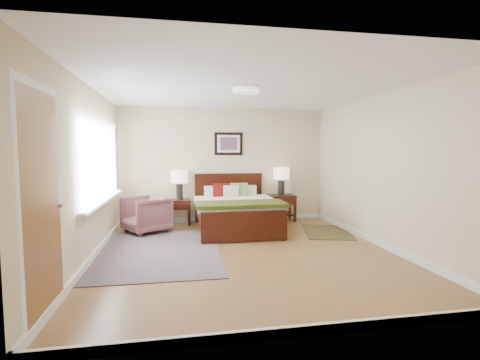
{
  "coord_description": "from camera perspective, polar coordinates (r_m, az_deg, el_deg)",
  "views": [
    {
      "loc": [
        -1.01,
        -5.14,
        1.56
      ],
      "look_at": [
        0.06,
        0.86,
        1.05
      ],
      "focal_mm": 26.0,
      "sensor_mm": 36.0,
      "label": 1
    }
  ],
  "objects": [
    {
      "name": "lamp_right",
      "position": [
        7.77,
        6.8,
        0.71
      ],
      "size": [
        0.35,
        0.35,
        0.61
      ],
      "color": "black",
      "rests_on": "nightstand_right"
    },
    {
      "name": "right_wall",
      "position": [
        6.1,
        22.21,
        1.52
      ],
      "size": [
        0.04,
        5.0,
        2.5
      ],
      "primitive_type": "cube",
      "color": "beige",
      "rests_on": "ground"
    },
    {
      "name": "ceiling",
      "position": [
        5.33,
        1.0,
        14.95
      ],
      "size": [
        4.5,
        5.0,
        0.02
      ],
      "primitive_type": "cube",
      "color": "white",
      "rests_on": "back_wall"
    },
    {
      "name": "left_wall",
      "position": [
        5.3,
        -23.64,
        1.03
      ],
      "size": [
        0.04,
        5.0,
        2.5
      ],
      "primitive_type": "cube",
      "color": "beige",
      "rests_on": "ground"
    },
    {
      "name": "back_wall",
      "position": [
        7.72,
        -2.61,
        2.47
      ],
      "size": [
        4.5,
        0.04,
        2.5
      ],
      "primitive_type": "cube",
      "color": "beige",
      "rests_on": "ground"
    },
    {
      "name": "bed",
      "position": [
        6.86,
        -0.76,
        -4.24
      ],
      "size": [
        1.62,
        1.94,
        1.05
      ],
      "color": "black",
      "rests_on": "ground"
    },
    {
      "name": "nightstand_right",
      "position": [
        7.83,
        6.78,
        -4.1
      ],
      "size": [
        0.59,
        0.44,
        0.58
      ],
      "color": "black",
      "rests_on": "ground"
    },
    {
      "name": "ceil_fixture",
      "position": [
        5.32,
        1.0,
        14.58
      ],
      "size": [
        0.44,
        0.44,
        0.08
      ],
      "color": "white",
      "rests_on": "ceiling"
    },
    {
      "name": "door",
      "position": [
        3.64,
        -29.66,
        -3.54
      ],
      "size": [
        0.06,
        1.0,
        2.18
      ],
      "color": "silver",
      "rests_on": "ground"
    },
    {
      "name": "floor",
      "position": [
        5.47,
        0.96,
        -11.79
      ],
      "size": [
        5.0,
        5.0,
        0.0
      ],
      "primitive_type": "plane",
      "color": "olive",
      "rests_on": "ground"
    },
    {
      "name": "front_wall",
      "position": [
        2.85,
        10.73,
        -1.52
      ],
      "size": [
        4.5,
        0.04,
        2.5
      ],
      "primitive_type": "cube",
      "color": "beige",
      "rests_on": "ground"
    },
    {
      "name": "rug_navy",
      "position": [
        6.98,
        14.04,
        -8.23
      ],
      "size": [
        1.13,
        1.43,
        0.01
      ],
      "primitive_type": "cube",
      "rotation": [
        0.0,
        0.0,
        -0.25
      ],
      "color": "black",
      "rests_on": "ground"
    },
    {
      "name": "window",
      "position": [
        5.97,
        -21.62,
        2.69
      ],
      "size": [
        0.11,
        2.72,
        1.32
      ],
      "color": "silver",
      "rests_on": "left_wall"
    },
    {
      "name": "rug_persian",
      "position": [
        5.66,
        -13.44,
        -11.28
      ],
      "size": [
        1.92,
        2.7,
        0.01
      ],
      "primitive_type": "cube",
      "rotation": [
        0.0,
        0.0,
        -0.01
      ],
      "color": "#0C2040",
      "rests_on": "ground"
    },
    {
      "name": "armchair",
      "position": [
        6.92,
        -15.15,
        -5.5
      ],
      "size": [
        1.04,
        1.03,
        0.69
      ],
      "primitive_type": "imported",
      "rotation": [
        0.0,
        0.0,
        -1.01
      ],
      "color": "brown",
      "rests_on": "ground"
    },
    {
      "name": "wall_art",
      "position": [
        7.7,
        -1.89,
        5.96
      ],
      "size": [
        0.62,
        0.05,
        0.5
      ],
      "color": "black",
      "rests_on": "back_wall"
    },
    {
      "name": "nightstand_left",
      "position": [
        7.48,
        -9.87,
        -4.07
      ],
      "size": [
        0.45,
        0.41,
        0.54
      ],
      "color": "black",
      "rests_on": "ground"
    },
    {
      "name": "lamp_left",
      "position": [
        7.44,
        -9.93,
        0.16
      ],
      "size": [
        0.35,
        0.35,
        0.61
      ],
      "color": "black",
      "rests_on": "nightstand_left"
    }
  ]
}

